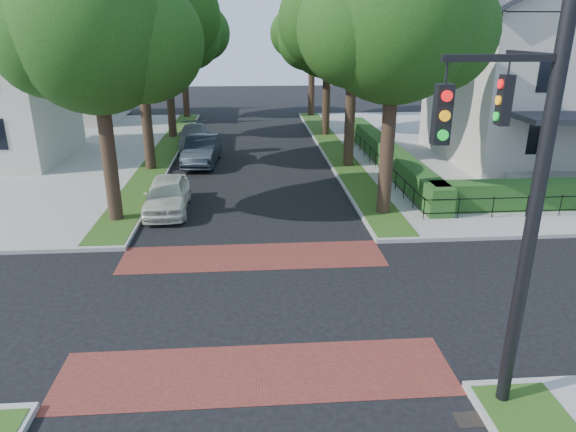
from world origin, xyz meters
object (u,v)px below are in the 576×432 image
at_px(parked_car_front, 167,194).
at_px(parked_car_rear, 195,137).
at_px(traffic_signal, 522,186).
at_px(parked_car_middle, 202,150).

relative_size(parked_car_front, parked_car_rear, 0.87).
distance_m(traffic_signal, parked_car_rear, 26.79).
relative_size(traffic_signal, parked_car_middle, 1.62).
bearing_deg(parked_car_front, parked_car_middle, 82.31).
relative_size(traffic_signal, parked_car_front, 1.80).
xyz_separation_m(traffic_signal, parked_car_middle, (-7.67, 20.80, -3.90)).
relative_size(traffic_signal, parked_car_rear, 1.57).
distance_m(traffic_signal, parked_car_middle, 22.50).
bearing_deg(parked_car_middle, traffic_signal, -65.65).
bearing_deg(parked_car_rear, traffic_signal, -77.00).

